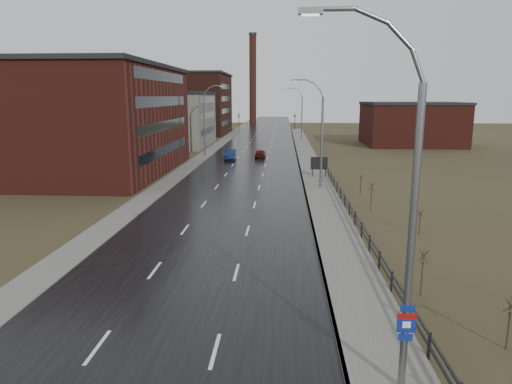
# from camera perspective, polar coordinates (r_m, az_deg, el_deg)

# --- Properties ---
(road) EXTENTS (14.00, 300.00, 0.06)m
(road) POSITION_cam_1_polar(r_m,az_deg,el_deg) (72.50, -0.41, 4.28)
(road) COLOR black
(road) RESTS_ON ground
(sidewalk_right) EXTENTS (3.20, 180.00, 0.18)m
(sidewalk_right) POSITION_cam_1_polar(r_m,az_deg,el_deg) (47.81, 7.90, 0.28)
(sidewalk_right) COLOR #595651
(sidewalk_right) RESTS_ON ground
(curb_right) EXTENTS (0.16, 180.00, 0.18)m
(curb_right) POSITION_cam_1_polar(r_m,az_deg,el_deg) (47.71, 6.09, 0.30)
(curb_right) COLOR slate
(curb_right) RESTS_ON ground
(sidewalk_left) EXTENTS (2.40, 260.00, 0.12)m
(sidewalk_left) POSITION_cam_1_polar(r_m,az_deg,el_deg) (73.49, -6.82, 4.33)
(sidewalk_left) COLOR #595651
(sidewalk_left) RESTS_ON ground
(warehouse_near) EXTENTS (22.44, 28.56, 13.50)m
(warehouse_near) POSITION_cam_1_polar(r_m,az_deg,el_deg) (62.36, -21.26, 8.46)
(warehouse_near) COLOR #471914
(warehouse_near) RESTS_ON ground
(warehouse_mid) EXTENTS (16.32, 20.40, 10.50)m
(warehouse_mid) POSITION_cam_1_polar(r_m,az_deg,el_deg) (92.66, -10.96, 8.97)
(warehouse_mid) COLOR slate
(warehouse_mid) RESTS_ON ground
(warehouse_far) EXTENTS (26.52, 24.48, 15.50)m
(warehouse_far) POSITION_cam_1_polar(r_m,az_deg,el_deg) (122.90, -9.82, 10.84)
(warehouse_far) COLOR #331611
(warehouse_far) RESTS_ON ground
(building_right) EXTENTS (18.36, 16.32, 8.50)m
(building_right) POSITION_cam_1_polar(r_m,az_deg,el_deg) (97.25, 18.81, 8.10)
(building_right) COLOR #471914
(building_right) RESTS_ON ground
(smokestack) EXTENTS (2.70, 2.70, 30.70)m
(smokestack) POSITION_cam_1_polar(r_m,az_deg,el_deg) (162.17, -0.40, 13.96)
(smokestack) COLOR #331611
(smokestack) RESTS_ON ground
(streetlight_main) EXTENTS (3.91, 0.29, 12.11)m
(streetlight_main) POSITION_cam_1_polar(r_m,az_deg,el_deg) (14.61, 17.84, -2.77)
(streetlight_main) COLOR slate
(streetlight_main) RESTS_ON ground
(streetlight_right_mid) EXTENTS (3.36, 0.28, 11.35)m
(streetlight_right_mid) POSITION_cam_1_polar(r_m,az_deg,el_deg) (47.99, 7.89, 7.26)
(streetlight_right_mid) COLOR slate
(streetlight_right_mid) RESTS_ON ground
(streetlight_left) EXTENTS (3.36, 0.28, 11.35)m
(streetlight_left) POSITION_cam_1_polar(r_m,az_deg,el_deg) (74.85, -6.27, 8.92)
(streetlight_left) COLOR slate
(streetlight_left) RESTS_ON ground
(streetlight_right_far) EXTENTS (3.36, 0.28, 11.35)m
(streetlight_right_far) POSITION_cam_1_polar(r_m,az_deg,el_deg) (101.84, 5.59, 9.70)
(streetlight_right_far) COLOR slate
(streetlight_right_far) RESTS_ON ground
(guardrail) EXTENTS (0.10, 53.05, 1.10)m
(guardrail) POSITION_cam_1_polar(r_m,az_deg,el_deg) (31.78, 13.27, -4.71)
(guardrail) COLOR black
(guardrail) RESTS_ON ground
(shrub_b) EXTENTS (0.50, 0.53, 2.10)m
(shrub_b) POSITION_cam_1_polar(r_m,az_deg,el_deg) (20.59, 29.09, -14.09)
(shrub_b) COLOR #382D23
(shrub_b) RESTS_ON ground
(shrub_c) EXTENTS (0.57, 0.60, 2.41)m
(shrub_c) POSITION_cam_1_polar(r_m,az_deg,el_deg) (23.92, 20.08, -9.25)
(shrub_c) COLOR #382D23
(shrub_c) RESTS_ON ground
(shrub_d) EXTENTS (0.44, 0.46, 1.83)m
(shrub_d) POSITION_cam_1_polar(r_m,az_deg,el_deg) (34.17, 19.81, -3.49)
(shrub_d) COLOR #382D23
(shrub_d) RESTS_ON ground
(shrub_e) EXTENTS (0.59, 0.62, 2.48)m
(shrub_e) POSITION_cam_1_polar(r_m,az_deg,el_deg) (40.10, 14.22, -0.42)
(shrub_e) COLOR #382D23
(shrub_e) RESTS_ON ground
(shrub_f) EXTENTS (0.49, 0.52, 2.07)m
(shrub_f) POSITION_cam_1_polar(r_m,az_deg,el_deg) (46.21, 12.95, 0.96)
(shrub_f) COLOR #382D23
(shrub_f) RESTS_ON ground
(billboard) EXTENTS (2.02, 0.17, 2.56)m
(billboard) POSITION_cam_1_polar(r_m,az_deg,el_deg) (54.88, 7.89, 3.50)
(billboard) COLOR black
(billboard) RESTS_ON ground
(traffic_light_left) EXTENTS (0.58, 2.73, 5.30)m
(traffic_light_left) POSITION_cam_1_polar(r_m,az_deg,el_deg) (132.42, -2.15, 9.70)
(traffic_light_left) COLOR black
(traffic_light_left) RESTS_ON ground
(traffic_light_right) EXTENTS (0.58, 2.73, 5.30)m
(traffic_light_right) POSITION_cam_1_polar(r_m,az_deg,el_deg) (131.83, 4.89, 9.65)
(traffic_light_right) COLOR black
(traffic_light_right) RESTS_ON ground
(car_near) EXTENTS (1.91, 4.89, 1.59)m
(car_near) POSITION_cam_1_polar(r_m,az_deg,el_deg) (70.23, -3.22, 4.65)
(car_near) COLOR #0E1F47
(car_near) RESTS_ON ground
(car_far) EXTENTS (1.67, 4.03, 1.36)m
(car_far) POSITION_cam_1_polar(r_m,az_deg,el_deg) (72.43, 0.54, 4.79)
(car_far) COLOR #410E0A
(car_far) RESTS_ON ground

